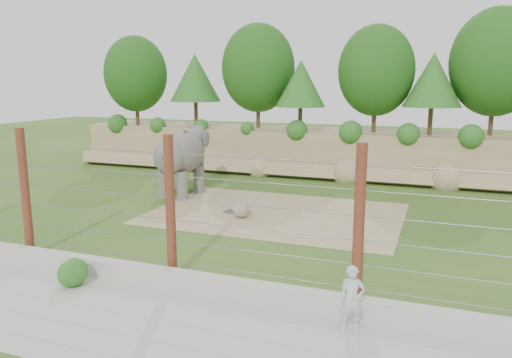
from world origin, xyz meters
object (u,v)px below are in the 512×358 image
(barrier_fence, at_px, (170,209))
(elephant, at_px, (181,163))
(stone_ball, at_px, (241,209))
(zookeeper, at_px, (352,300))

(barrier_fence, bearing_deg, elephant, 117.50)
(elephant, xyz_separation_m, stone_ball, (4.15, -2.73, -1.20))
(elephant, height_order, zookeeper, elephant)
(barrier_fence, relative_size, zookeeper, 13.55)
(stone_ball, distance_m, zookeeper, 9.51)
(elephant, bearing_deg, barrier_fence, -61.49)
(elephant, relative_size, zookeeper, 2.56)
(elephant, bearing_deg, zookeeper, -45.37)
(elephant, relative_size, stone_ball, 5.75)
(zookeeper, bearing_deg, barrier_fence, 153.90)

